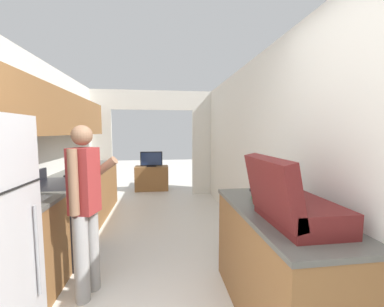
{
  "coord_description": "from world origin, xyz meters",
  "views": [
    {
      "loc": [
        0.17,
        -0.88,
        1.54
      ],
      "look_at": [
        0.63,
        2.56,
        1.22
      ],
      "focal_mm": 22.0,
      "sensor_mm": 36.0,
      "label": 1
    }
  ],
  "objects_px": {
    "person": "(85,207)",
    "suitcase": "(290,203)",
    "tv_cabinet": "(152,178)",
    "range_oven": "(57,220)",
    "knife": "(68,175)",
    "book_stack": "(268,197)",
    "television": "(151,159)"
  },
  "relations": [
    {
      "from": "range_oven",
      "to": "knife",
      "type": "distance_m",
      "value": 0.7
    },
    {
      "from": "book_stack",
      "to": "television",
      "type": "height_order",
      "value": "same"
    },
    {
      "from": "book_stack",
      "to": "knife",
      "type": "xyz_separation_m",
      "value": [
        -2.23,
        1.59,
        -0.04
      ]
    },
    {
      "from": "knife",
      "to": "television",
      "type": "bearing_deg",
      "value": 75.78
    },
    {
      "from": "person",
      "to": "book_stack",
      "type": "bearing_deg",
      "value": -84.22
    },
    {
      "from": "person",
      "to": "television",
      "type": "relative_size",
      "value": 2.82
    },
    {
      "from": "suitcase",
      "to": "tv_cabinet",
      "type": "bearing_deg",
      "value": 102.82
    },
    {
      "from": "range_oven",
      "to": "book_stack",
      "type": "distance_m",
      "value": 2.48
    },
    {
      "from": "range_oven",
      "to": "book_stack",
      "type": "xyz_separation_m",
      "value": [
        2.18,
        -1.07,
        0.5
      ]
    },
    {
      "from": "suitcase",
      "to": "tv_cabinet",
      "type": "height_order",
      "value": "suitcase"
    },
    {
      "from": "person",
      "to": "suitcase",
      "type": "xyz_separation_m",
      "value": [
        1.55,
        -0.78,
        0.21
      ]
    },
    {
      "from": "person",
      "to": "knife",
      "type": "relative_size",
      "value": 5.4
    },
    {
      "from": "suitcase",
      "to": "knife",
      "type": "bearing_deg",
      "value": 136.32
    },
    {
      "from": "television",
      "to": "knife",
      "type": "distance_m",
      "value": 2.88
    },
    {
      "from": "person",
      "to": "book_stack",
      "type": "distance_m",
      "value": 1.65
    },
    {
      "from": "suitcase",
      "to": "book_stack",
      "type": "height_order",
      "value": "suitcase"
    },
    {
      "from": "range_oven",
      "to": "tv_cabinet",
      "type": "distance_m",
      "value": 3.4
    },
    {
      "from": "tv_cabinet",
      "to": "range_oven",
      "type": "bearing_deg",
      "value": -107.57
    },
    {
      "from": "book_stack",
      "to": "tv_cabinet",
      "type": "relative_size",
      "value": 0.34
    },
    {
      "from": "person",
      "to": "television",
      "type": "distance_m",
      "value": 3.98
    },
    {
      "from": "television",
      "to": "person",
      "type": "bearing_deg",
      "value": -96.64
    },
    {
      "from": "person",
      "to": "tv_cabinet",
      "type": "bearing_deg",
      "value": 10.0
    },
    {
      "from": "range_oven",
      "to": "tv_cabinet",
      "type": "xyz_separation_m",
      "value": [
        1.02,
        3.23,
        -0.15
      ]
    },
    {
      "from": "suitcase",
      "to": "book_stack",
      "type": "distance_m",
      "value": 0.49
    },
    {
      "from": "suitcase",
      "to": "tv_cabinet",
      "type": "distance_m",
      "value": 4.95
    },
    {
      "from": "book_stack",
      "to": "tv_cabinet",
      "type": "bearing_deg",
      "value": 105.1
    },
    {
      "from": "range_oven",
      "to": "person",
      "type": "height_order",
      "value": "person"
    },
    {
      "from": "suitcase",
      "to": "range_oven",
      "type": "bearing_deg",
      "value": 143.88
    },
    {
      "from": "knife",
      "to": "book_stack",
      "type": "bearing_deg",
      "value": -27.76
    },
    {
      "from": "range_oven",
      "to": "knife",
      "type": "height_order",
      "value": "range_oven"
    },
    {
      "from": "knife",
      "to": "range_oven",
      "type": "bearing_deg",
      "value": -76.98
    },
    {
      "from": "range_oven",
      "to": "person",
      "type": "bearing_deg",
      "value": -53.34
    }
  ]
}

